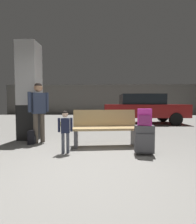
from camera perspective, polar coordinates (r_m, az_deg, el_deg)
ground_plane at (r=6.59m, az=-1.03°, el=-6.53°), size 18.00×18.00×0.10m
garage_back_wall at (r=15.36m, az=0.82°, el=4.43°), size 18.00×0.12×2.80m
structural_pillar at (r=5.17m, az=-22.86°, el=6.50°), size 0.57×0.57×2.79m
bench at (r=4.05m, az=2.59°, el=-5.61°), size 1.65×0.71×0.89m
suitcase at (r=3.50m, az=15.93°, el=-9.14°), size 0.39×0.25×0.60m
backpack_bright at (r=3.44m, az=16.02°, el=-1.79°), size 0.31×0.24×0.34m
child at (r=3.48m, az=-11.46°, el=-5.28°), size 0.29×0.18×0.90m
adult at (r=4.59m, az=-20.13°, el=2.03°), size 0.44×0.38×1.60m
backpack_dark_floor at (r=4.63m, az=-22.15°, el=-8.19°), size 0.24×0.31×0.34m
parked_car_near at (r=8.76m, az=15.51°, el=1.38°), size 4.14×1.88×1.51m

